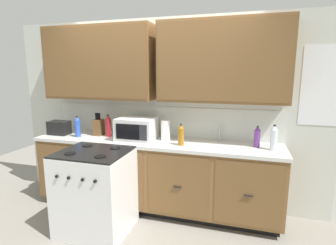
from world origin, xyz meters
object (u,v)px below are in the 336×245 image
bottle_blue (77,127)px  microwave (136,129)px  stove_range (96,191)px  bottle_red (108,126)px  paper_towel_roll (166,130)px  bottle_amber (181,135)px  bottle_violet (257,137)px  toaster (59,128)px  bottle_clear (274,138)px  knife_block (99,127)px

bottle_blue → microwave: bearing=5.6°
stove_range → bottle_blue: size_ratio=3.35×
bottle_red → paper_towel_roll: bearing=0.9°
paper_towel_roll → bottle_amber: (0.24, -0.17, -0.00)m
microwave → bottle_violet: microwave is taller
bottle_blue → bottle_red: bearing=20.3°
bottle_amber → bottle_red: (-1.05, 0.16, 0.02)m
toaster → microwave: bearing=1.6°
bottle_clear → knife_block: bearing=177.6°
knife_block → paper_towel_roll: (0.97, -0.01, 0.01)m
paper_towel_roll → bottle_blue: bearing=-172.6°
stove_range → bottle_red: size_ratio=3.19×
bottle_red → bottle_clear: size_ratio=1.03×
stove_range → microwave: microwave is taller
stove_range → paper_towel_roll: paper_towel_roll is taller
toaster → stove_range: bearing=-33.0°
bottle_violet → microwave: bearing=-177.3°
paper_towel_roll → bottle_clear: (1.28, -0.08, 0.01)m
knife_block → bottle_amber: bearing=-8.7°
knife_block → bottle_blue: 0.28m
stove_range → bottle_blue: bearing=136.6°
stove_range → knife_block: knife_block is taller
bottle_clear → toaster: bearing=-179.5°
microwave → toaster: 1.15m
knife_block → bottle_clear: size_ratio=1.08×
microwave → bottle_red: 0.44m
bottle_violet → bottle_blue: size_ratio=0.88×
paper_towel_roll → toaster: bearing=-176.0°
toaster → bottle_blue: bottle_blue is taller
bottle_red → bottle_clear: bearing=-1.9°
toaster → bottle_clear: bearing=0.5°
microwave → bottle_blue: 0.82m
bottle_red → bottle_amber: bearing=-8.7°
knife_block → bottle_amber: size_ratio=1.20×
toaster → paper_towel_roll: bearing=4.0°
paper_towel_roll → bottle_clear: 1.28m
knife_block → bottle_red: knife_block is taller
bottle_amber → bottle_violet: bearing=11.0°
paper_towel_roll → bottle_blue: (-1.19, -0.15, 0.01)m
bottle_violet → bottle_clear: 0.19m
knife_block → bottle_clear: (2.25, -0.09, 0.03)m
microwave → toaster: (-1.15, -0.03, -0.04)m
knife_block → paper_towel_roll: bearing=-0.8°
microwave → bottle_red: size_ratio=1.61×
bottle_violet → bottle_amber: bearing=-169.0°
stove_range → toaster: 1.21m
toaster → paper_towel_roll: size_ratio=1.08×
bottle_red → bottle_violet: bearing=0.2°
bottle_amber → bottle_clear: 1.04m
bottle_red → bottle_violet: bottle_red is taller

